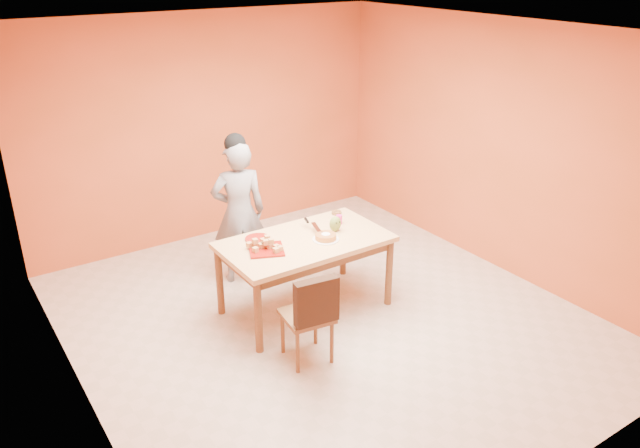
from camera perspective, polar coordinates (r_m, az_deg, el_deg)
floor at (r=6.15m, az=0.54°, el=-8.67°), size 5.00×5.00×0.00m
ceiling at (r=5.23m, az=0.65°, el=17.19°), size 5.00×5.00×0.00m
wall_back at (r=7.64m, az=-10.18°, el=8.60°), size 4.50×0.00×4.50m
wall_left at (r=4.75m, az=-22.42°, el=-2.35°), size 0.00×5.00×5.00m
wall_right at (r=7.01m, az=16.06°, el=6.67°), size 0.00×5.00×5.00m
dining_table at (r=6.01m, az=-1.37°, el=-2.25°), size 1.60×0.90×0.76m
dining_chair at (r=5.37m, az=-1.11°, el=-8.25°), size 0.45×0.51×0.87m
pastry_pile at (r=5.74m, az=-4.95°, el=-1.86°), size 0.28×0.28×0.09m
person at (r=6.59m, az=-7.42°, el=1.04°), size 0.65×0.52×1.55m
pastry_platter at (r=5.77m, az=-4.93°, el=-2.36°), size 0.41×0.41×0.02m
red_dinner_plate at (r=6.00m, az=-5.72°, el=-1.34°), size 0.30×0.30×0.01m
white_cake_plate at (r=5.96m, az=0.53°, el=-1.41°), size 0.28×0.28×0.01m
sponge_cake at (r=5.94m, az=0.53°, el=-1.16°), size 0.23×0.23×0.05m
cake_server at (r=6.07m, az=-0.35°, el=-0.29°), size 0.12×0.24×0.01m
egg_ornament at (r=6.11m, az=1.41°, el=0.01°), size 0.15×0.14×0.15m
magenta_glass at (r=6.30m, az=1.76°, el=0.42°), size 0.08×0.08×0.09m
checker_tin at (r=6.54m, az=1.52°, el=1.05°), size 0.13×0.13×0.03m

